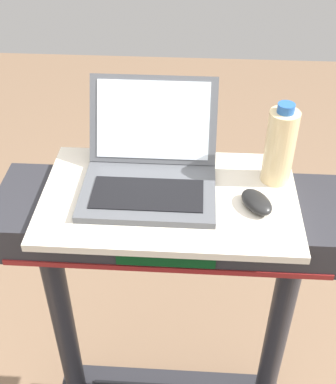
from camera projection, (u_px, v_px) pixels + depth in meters
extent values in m
cylinder|color=#28282D|center=(63.00, 321.00, 1.63)|extent=(0.07, 0.07, 0.81)
cylinder|color=#28282D|center=(277.00, 332.00, 1.59)|extent=(0.07, 0.07, 0.81)
cube|color=#28282D|center=(169.00, 218.00, 1.32)|extent=(0.90, 0.28, 0.11)
cube|color=#0C3F19|center=(166.00, 257.00, 1.21)|extent=(0.24, 0.01, 0.06)
cube|color=maroon|center=(166.00, 270.00, 1.24)|extent=(0.81, 0.00, 0.02)
cube|color=beige|center=(169.00, 198.00, 1.28)|extent=(0.64, 0.40, 0.02)
cube|color=#515459|center=(148.00, 193.00, 1.27)|extent=(0.33, 0.23, 0.02)
cube|color=black|center=(147.00, 194.00, 1.25)|extent=(0.27, 0.13, 0.00)
cube|color=#515459|center=(153.00, 120.00, 1.33)|extent=(0.33, 0.11, 0.21)
cube|color=white|center=(153.00, 120.00, 1.33)|extent=(0.29, 0.10, 0.18)
ellipsoid|color=black|center=(257.00, 202.00, 1.23)|extent=(0.10, 0.12, 0.03)
cylinder|color=beige|center=(280.00, 147.00, 1.27)|extent=(0.08, 0.08, 0.20)
cylinder|color=#2659A5|center=(286.00, 108.00, 1.20)|extent=(0.04, 0.04, 0.02)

